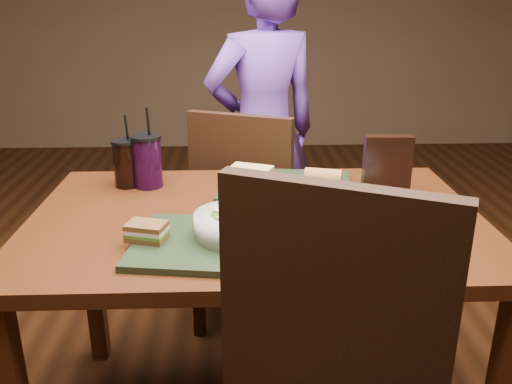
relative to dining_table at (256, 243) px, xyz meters
The scene contains 14 objects.
dining_table is the anchor object (origin of this frame).
chair_far 0.60m from the dining_table, 94.08° to the left, with size 0.53×0.54×0.94m.
diner 0.97m from the dining_table, 85.90° to the left, with size 0.55×0.36×1.50m, color #66399E.
tray_near 0.25m from the dining_table, 116.51° to the right, with size 0.42×0.32×0.02m, color black.
tray_far 0.26m from the dining_table, 63.91° to the left, with size 0.42×0.32×0.02m, color black.
salad_bowl 0.24m from the dining_table, 109.01° to the right, with size 0.21×0.21×0.07m.
soup_bowl 0.42m from the dining_table, 25.24° to the right, with size 0.18×0.18×0.06m.
sandwich_near 0.37m from the dining_table, 145.04° to the right, with size 0.11×0.09×0.05m.
sandwich_far 0.27m from the dining_table, 91.60° to the left, with size 0.15×0.12×0.05m.
baguette_near 0.37m from the dining_table, 85.79° to the right, with size 0.06×0.06×0.13m, color #AD7533.
baguette_far 0.32m from the dining_table, 40.16° to the left, with size 0.06×0.06×0.12m, color #AD7533.
cup_cola 0.52m from the dining_table, 147.25° to the left, with size 0.09×0.09×0.24m.
cup_berry 0.47m from the dining_table, 143.08° to the left, with size 0.10×0.10×0.27m.
chip_bag 0.48m from the dining_table, 20.03° to the left, with size 0.15×0.05×0.19m, color black.
Camera 1 is at (-0.06, -1.45, 1.35)m, focal length 38.00 mm.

